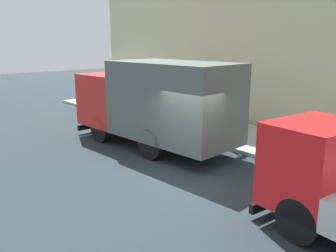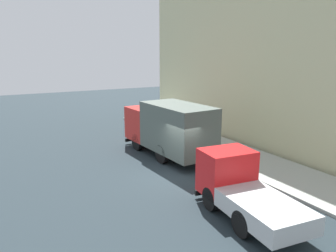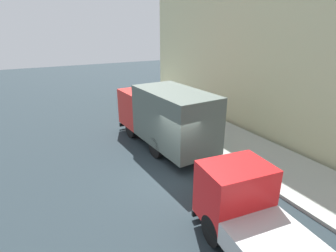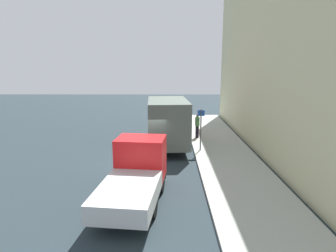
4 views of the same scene
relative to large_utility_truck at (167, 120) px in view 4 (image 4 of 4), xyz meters
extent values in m
plane|color=#242F35|center=(-1.26, -3.01, -1.81)|extent=(80.00, 80.00, 0.00)
cube|color=#A8ACA4|center=(3.59, -3.01, -1.73)|extent=(3.71, 30.00, 0.15)
cube|color=beige|center=(5.95, -3.01, 4.53)|extent=(0.50, 30.00, 12.68)
cube|color=red|center=(-0.16, 2.54, -0.19)|extent=(2.62, 2.40, 2.15)
cube|color=black|center=(-0.22, 3.64, 0.07)|extent=(2.09, 0.19, 1.20)
cube|color=#545F58|center=(0.06, -0.97, 0.13)|extent=(2.77, 4.92, 2.78)
cube|color=black|center=(-0.23, 3.72, -1.51)|extent=(2.39, 0.27, 0.24)
cylinder|color=black|center=(-1.22, 2.02, -1.26)|extent=(0.37, 1.11, 1.09)
cylinder|color=black|center=(0.96, 2.15, -1.26)|extent=(0.37, 1.11, 1.09)
cylinder|color=black|center=(-1.03, -1.04, -1.26)|extent=(0.37, 1.11, 1.09)
cylinder|color=black|center=(1.15, -0.90, -1.26)|extent=(0.37, 1.11, 1.09)
cube|color=red|center=(-1.08, -6.87, -0.39)|extent=(2.25, 1.79, 1.86)
cube|color=black|center=(-1.00, -6.10, -0.17)|extent=(1.76, 0.24, 1.04)
cube|color=silver|center=(-1.34, -9.31, -0.98)|extent=(2.43, 3.55, 0.68)
cube|color=black|center=(-0.99, -6.02, -1.54)|extent=(2.01, 0.33, 0.24)
cylinder|color=black|center=(-2.01, -7.09, -1.33)|extent=(0.40, 0.99, 0.96)
cylinder|color=black|center=(-0.22, -7.27, -1.33)|extent=(0.40, 0.99, 0.96)
cylinder|color=black|center=(-2.23, -9.22, -1.33)|extent=(0.40, 0.99, 0.96)
cylinder|color=black|center=(-0.45, -9.41, -1.33)|extent=(0.40, 0.99, 0.96)
cylinder|color=black|center=(2.25, 1.82, -1.21)|extent=(0.36, 0.36, 0.90)
cylinder|color=#4C864C|center=(2.25, 1.82, -0.42)|extent=(0.48, 0.48, 0.67)
sphere|color=brown|center=(2.25, 1.82, 0.02)|extent=(0.20, 0.20, 0.20)
cylinder|color=#4C5156|center=(2.15, -1.47, -0.33)|extent=(0.08, 0.08, 2.65)
cube|color=blue|center=(2.15, -1.45, 0.74)|extent=(0.44, 0.03, 0.36)
camera|label=1|loc=(-8.24, -10.14, 2.21)|focal=37.16mm
camera|label=2|loc=(-9.51, -16.93, 4.49)|focal=34.93mm
camera|label=3|loc=(-6.26, -12.16, 4.46)|focal=28.48mm
camera|label=4|loc=(0.20, -18.85, 3.59)|focal=30.13mm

